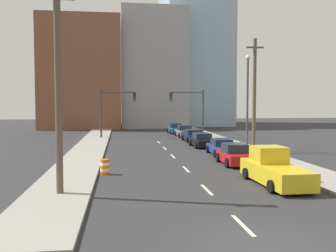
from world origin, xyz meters
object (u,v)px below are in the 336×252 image
traffic_barrel (105,167)px  sedan_teal (175,129)px  traffic_signal_left (111,106)px  street_lamp (247,96)px  traffic_signal_right (193,106)px  sedan_blue (221,147)px  utility_pole_left_near (58,87)px  sedan_navy (193,136)px  sedan_gray (184,131)px  utility_pole_right_mid (254,95)px  sedan_black (202,141)px  pickup_truck_yellow (274,169)px  sedan_red (235,155)px

traffic_barrel → sedan_teal: sedan_teal is taller
traffic_signal_left → street_lamp: street_lamp is taller
traffic_signal_right → sedan_blue: size_ratio=1.30×
traffic_signal_left → utility_pole_left_near: utility_pole_left_near is taller
traffic_signal_left → traffic_signal_right: size_ratio=1.00×
sedan_navy → sedan_gray: size_ratio=1.05×
street_lamp → utility_pole_left_near: bearing=-133.2°
traffic_barrel → sedan_gray: bearing=69.9°
traffic_signal_right → utility_pole_right_mid: bearing=-81.2°
traffic_signal_left → traffic_barrel: bearing=-89.7°
traffic_barrel → street_lamp: size_ratio=0.11×
traffic_signal_left → sedan_black: 14.74m
sedan_blue → sedan_black: sedan_black is taller
utility_pole_right_mid → pickup_truck_yellow: utility_pole_right_mid is taller
utility_pole_left_near → utility_pole_right_mid: bearing=44.0°
sedan_blue → sedan_gray: size_ratio=1.11×
utility_pole_left_near → utility_pole_right_mid: (14.80, 14.29, 0.08)m
traffic_signal_right → sedan_black: 11.45m
sedan_black → sedan_blue: bearing=-88.1°
utility_pole_left_near → sedan_teal: bearing=73.4°
sedan_red → sedan_navy: size_ratio=0.93×
utility_pole_left_near → sedan_gray: (11.38, 31.29, -4.45)m
street_lamp → pickup_truck_yellow: (-3.45, -14.25, -4.31)m
traffic_signal_right → street_lamp: size_ratio=0.71×
traffic_signal_left → utility_pole_right_mid: size_ratio=0.62×
sedan_black → traffic_signal_left: bearing=129.2°
sedan_teal → traffic_signal_right: bearing=-79.7°
traffic_barrel → pickup_truck_yellow: (9.27, -4.08, 0.34)m
sedan_blue → sedan_teal: bearing=93.0°
traffic_barrel → sedan_blue: sedan_blue is taller
sedan_gray → sedan_navy: bearing=-92.6°
traffic_signal_left → street_lamp: (12.86, -14.48, 1.03)m
sedan_red → sedan_blue: (0.44, 5.13, -0.05)m
sedan_gray → street_lamp: bearing=-80.8°
street_lamp → pickup_truck_yellow: street_lamp is taller
pickup_truck_yellow → sedan_teal: pickup_truck_yellow is taller
sedan_red → sedan_teal: 28.84m
traffic_barrel → sedan_blue: (9.62, 7.80, 0.16)m
pickup_truck_yellow → sedan_red: pickup_truck_yellow is taller
sedan_gray → traffic_barrel: bearing=-112.5°
traffic_barrel → sedan_teal: size_ratio=0.21×
utility_pole_left_near → sedan_blue: size_ratio=2.08×
traffic_signal_left → sedan_red: 24.12m
utility_pole_right_mid → pickup_truck_yellow: (-3.65, -13.01, -4.41)m
sedan_red → sedan_teal: sedan_teal is taller
sedan_navy → traffic_barrel: bearing=-117.6°
sedan_black → sedan_teal: sedan_teal is taller
pickup_truck_yellow → sedan_red: size_ratio=1.34×
street_lamp → sedan_black: bearing=133.7°
pickup_truck_yellow → sedan_black: pickup_truck_yellow is taller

